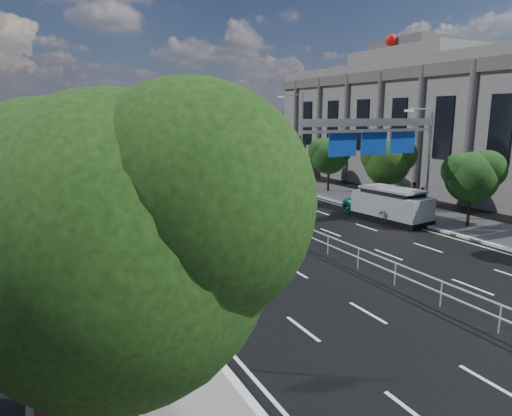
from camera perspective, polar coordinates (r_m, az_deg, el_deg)
ground at (r=19.38m, az=20.21°, el=-10.62°), size 160.00×160.00×0.00m
sidewalk_near at (r=14.06m, az=-16.08°, el=-18.94°), size 5.00×140.00×0.14m
kerb_near at (r=14.61m, az=-5.97°, el=-17.24°), size 0.25×140.00×0.15m
median_fence at (r=37.61m, az=-5.47°, el=1.57°), size 0.05×85.00×1.02m
hedge_near at (r=18.30m, az=-24.86°, el=-11.14°), size 1.00×36.00×0.44m
toilet_sign at (r=12.95m, az=-14.41°, el=-7.53°), size 1.62×0.18×4.34m
overhead_gantry at (r=29.93m, az=15.78°, el=8.38°), size 10.24×0.38×7.45m
streetlight_far at (r=44.95m, az=5.44°, el=9.24°), size 2.78×2.40×9.00m
civic_hall at (r=50.37m, az=21.03°, el=10.00°), size 14.40×36.00×14.35m
near_tree_big at (r=7.80m, az=-16.36°, el=-2.58°), size 5.72×5.33×7.71m
near_tree_back at (r=30.11m, az=-24.02°, el=5.93°), size 4.84×4.51×6.69m
far_tree_c at (r=31.36m, az=25.48°, el=3.81°), size 3.52×3.28×4.94m
far_tree_d at (r=36.36m, az=16.17°, el=5.85°), size 3.85×3.59×5.34m
far_tree_e at (r=42.15m, az=9.19°, el=6.73°), size 3.63×3.38×5.13m
far_tree_f at (r=48.40m, az=3.94°, el=7.40°), size 3.52×3.28×5.02m
far_tree_g at (r=54.95m, az=-0.09°, el=8.22°), size 3.96×3.69×5.45m
far_tree_h at (r=61.74m, az=-3.26°, el=8.28°), size 3.41×3.18×4.91m
white_minivan at (r=42.98m, az=-16.90°, el=3.06°), size 2.69×5.03×2.08m
red_bus at (r=60.34m, az=-20.37°, el=5.89°), size 3.47×11.33×3.34m
near_car_silver at (r=43.07m, az=-9.89°, el=3.08°), size 2.31×4.71×1.55m
near_car_dark at (r=64.68m, az=-20.54°, el=5.36°), size 1.98×4.78×1.54m
silver_minivan at (r=32.04m, az=16.56°, el=0.39°), size 2.89×5.61×2.23m
parked_car_teal at (r=33.01m, az=15.04°, el=0.16°), size 2.84×5.47×1.47m
parked_car_dark at (r=47.32m, az=-0.45°, el=3.90°), size 2.23×4.80×1.36m
pedestrian_a at (r=37.73m, az=19.04°, el=1.76°), size 0.64×0.42×1.74m
pedestrian_b at (r=35.31m, az=20.03°, el=1.05°), size 1.08×1.05×1.75m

